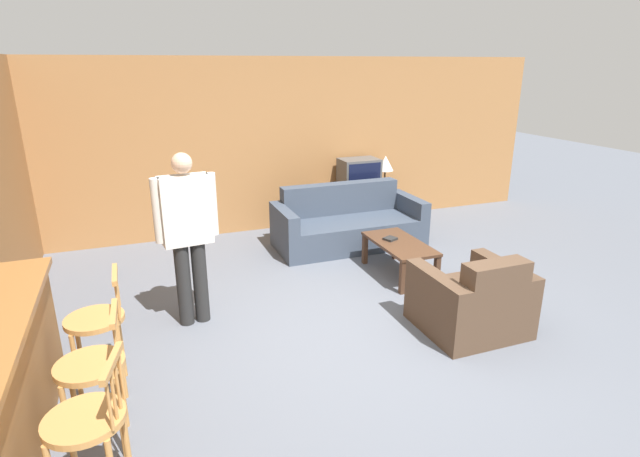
{
  "coord_description": "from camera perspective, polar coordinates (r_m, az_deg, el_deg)",
  "views": [
    {
      "loc": [
        -1.94,
        -3.76,
        2.5
      ],
      "look_at": [
        -0.17,
        0.87,
        0.85
      ],
      "focal_mm": 28.0,
      "sensor_mm": 36.0,
      "label": 1
    }
  ],
  "objects": [
    {
      "name": "bar_chair_far",
      "position": [
        4.26,
        -24.07,
        -10.23
      ],
      "size": [
        0.44,
        0.44,
        1.0
      ],
      "color": "#B77F42",
      "rests_on": "ground_plane"
    },
    {
      "name": "ground_plane",
      "position": [
        4.92,
        5.62,
        -12.26
      ],
      "size": [
        24.0,
        24.0,
        0.0
      ],
      "primitive_type": "plane",
      "color": "#565B66"
    },
    {
      "name": "bar_chair_near",
      "position": [
        3.24,
        -24.91,
        -20.12
      ],
      "size": [
        0.53,
        0.53,
        1.0
      ],
      "color": "#B77F42",
      "rests_on": "ground_plane"
    },
    {
      "name": "tv_unit",
      "position": [
        8.11,
        4.38,
        2.44
      ],
      "size": [
        1.23,
        0.51,
        0.56
      ],
      "color": "#513823",
      "rests_on": "ground_plane"
    },
    {
      "name": "book_on_table",
      "position": [
        6.21,
        8.03,
        -1.16
      ],
      "size": [
        0.19,
        0.18,
        0.03
      ],
      "color": "black",
      "rests_on": "coffee_table"
    },
    {
      "name": "person_by_window",
      "position": [
        4.94,
        -14.9,
        -0.25
      ],
      "size": [
        0.6,
        0.24,
        1.72
      ],
      "color": "black",
      "rests_on": "ground_plane"
    },
    {
      "name": "coffee_table",
      "position": [
        6.17,
        9.06,
        -2.13
      ],
      "size": [
        0.53,
        1.05,
        0.43
      ],
      "color": "#472D1E",
      "rests_on": "ground_plane"
    },
    {
      "name": "bar_chair_mid",
      "position": [
        3.7,
        -24.45,
        -14.89
      ],
      "size": [
        0.45,
        0.45,
        1.0
      ],
      "color": "#B77F42",
      "rests_on": "ground_plane"
    },
    {
      "name": "couch_far",
      "position": [
        7.17,
        3.16,
        0.43
      ],
      "size": [
        2.09,
        0.92,
        0.84
      ],
      "color": "#384251",
      "rests_on": "ground_plane"
    },
    {
      "name": "table_lamp",
      "position": [
        8.16,
        7.48,
        7.29
      ],
      "size": [
        0.26,
        0.26,
        0.53
      ],
      "color": "brown",
      "rests_on": "tv_unit"
    },
    {
      "name": "tv",
      "position": [
        7.98,
        4.48,
        6.14
      ],
      "size": [
        0.61,
        0.43,
        0.51
      ],
      "color": "#4C4C4C",
      "rests_on": "tv_unit"
    },
    {
      "name": "wall_back",
      "position": [
        7.72,
        -6.14,
        9.34
      ],
      "size": [
        9.4,
        0.08,
        2.6
      ],
      "color": "#9E6B3D",
      "rests_on": "ground_plane"
    },
    {
      "name": "armchair_near",
      "position": [
        5.1,
        16.99,
        -8.05
      ],
      "size": [
        0.94,
        0.87,
        0.82
      ],
      "color": "#4C3828",
      "rests_on": "ground_plane"
    }
  ]
}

